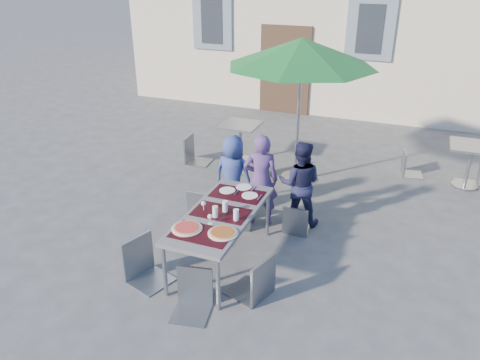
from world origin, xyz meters
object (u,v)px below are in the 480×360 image
at_px(child_0, 233,175).
at_px(bg_chair_l_1, 411,150).
at_px(pizza_near_left, 187,228).
at_px(bg_chair_r_0, 259,147).
at_px(child_1, 261,180).
at_px(cafe_table_1, 470,158).
at_px(dining_table, 221,216).
at_px(patio_umbrella, 302,53).
at_px(chair_5, 191,268).
at_px(cafe_table_0, 240,135).
at_px(chair_2, 298,203).
at_px(chair_1, 238,198).
at_px(bg_chair_l_0, 193,134).
at_px(pizza_near_right, 223,233).
at_px(child_2, 300,184).
at_px(chair_0, 204,186).
at_px(chair_3, 141,236).
at_px(bg_chair_r_1, 479,157).
at_px(chair_4, 256,253).

relative_size(child_0, bg_chair_l_1, 1.49).
xyz_separation_m(pizza_near_left, bg_chair_r_0, (-0.28, 3.35, -0.22)).
height_order(child_1, cafe_table_1, child_1).
distance_m(dining_table, pizza_near_left, 0.56).
bearing_deg(patio_umbrella, chair_5, -92.29).
bearing_deg(cafe_table_0, chair_2, -51.70).
xyz_separation_m(chair_1, bg_chair_l_1, (2.22, 2.95, -0.01)).
bearing_deg(child_0, bg_chair_l_0, -43.34).
distance_m(pizza_near_right, bg_chair_l_0, 4.01).
relative_size(child_0, patio_umbrella, 0.50).
distance_m(pizza_near_right, child_1, 1.65).
distance_m(child_2, chair_0, 1.42).
distance_m(chair_3, cafe_table_0, 4.01).
xyz_separation_m(pizza_near_left, chair_0, (-0.45, 1.38, -0.16)).
xyz_separation_m(pizza_near_left, chair_2, (0.92, 1.61, -0.28)).
distance_m(bg_chair_l_0, bg_chair_r_1, 5.17).
relative_size(dining_table, chair_0, 1.79).
height_order(bg_chair_l_0, cafe_table_1, bg_chair_l_0).
bearing_deg(bg_chair_l_1, bg_chair_r_0, -158.20).
distance_m(bg_chair_r_0, cafe_table_1, 3.65).
relative_size(chair_0, chair_3, 0.99).
relative_size(child_2, chair_3, 1.25).
relative_size(child_1, cafe_table_1, 1.80).
bearing_deg(bg_chair_l_1, chair_4, -108.35).
bearing_deg(chair_4, cafe_table_0, 114.18).
xyz_separation_m(pizza_near_left, chair_4, (0.86, 0.04, -0.17)).
bearing_deg(child_0, pizza_near_right, 112.20).
bearing_deg(child_0, chair_5, 104.51).
xyz_separation_m(chair_4, cafe_table_0, (-1.71, 3.81, -0.07)).
distance_m(pizza_near_right, cafe_table_0, 4.01).
bearing_deg(chair_3, dining_table, 41.13).
relative_size(chair_4, bg_chair_r_0, 1.09).
bearing_deg(chair_0, bg_chair_l_0, 120.51).
height_order(chair_3, cafe_table_0, chair_3).
height_order(child_1, bg_chair_r_1, child_1).
bearing_deg(dining_table, cafe_table_0, 107.64).
bearing_deg(chair_1, bg_chair_l_0, 130.87).
distance_m(pizza_near_right, chair_1, 1.44).
xyz_separation_m(child_1, cafe_table_1, (2.95, 2.50, -0.16)).
height_order(chair_3, chair_5, chair_3).
bearing_deg(patio_umbrella, pizza_near_right, -89.70).
relative_size(child_1, chair_0, 1.36).
relative_size(cafe_table_0, bg_chair_r_0, 0.82).
bearing_deg(chair_5, bg_chair_l_0, 116.62).
height_order(cafe_table_0, bg_chair_r_1, bg_chair_r_1).
relative_size(chair_2, cafe_table_0, 1.10).
bearing_deg(dining_table, bg_chair_l_1, 61.56).
bearing_deg(bg_chair_l_1, child_0, -135.11).
relative_size(dining_table, cafe_table_0, 2.41).
bearing_deg(pizza_near_right, child_2, 77.01).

